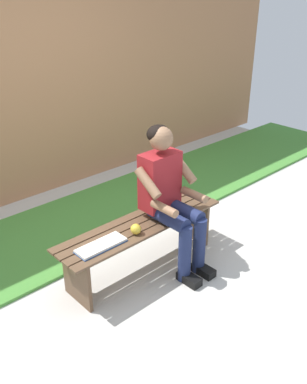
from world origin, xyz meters
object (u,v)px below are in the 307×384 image
person_seated (170,193)px  apple (136,229)px  bench_near (142,234)px  book_open (101,246)px

person_seated → apple: (0.38, -0.00, -0.20)m
person_seated → apple: person_seated is taller
bench_near → apple: bearing=33.6°
person_seated → bench_near: bearing=-23.5°
apple → bench_near: bearing=-146.4°
bench_near → person_seated: (-0.23, 0.10, 0.35)m
bench_near → book_open: book_open is taller
bench_near → apple: apple is taller
bench_near → book_open: bearing=6.9°
bench_near → book_open: size_ratio=3.86×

